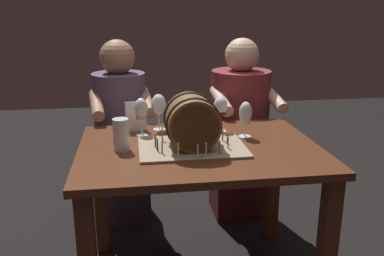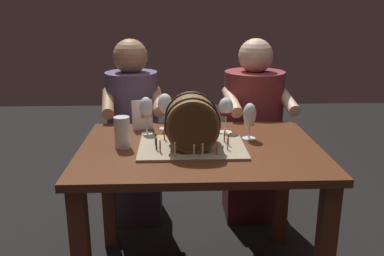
{
  "view_description": "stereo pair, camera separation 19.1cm",
  "coord_description": "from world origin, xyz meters",
  "px_view_note": "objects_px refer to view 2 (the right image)",
  "views": [
    {
      "loc": [
        -0.3,
        -1.84,
        1.39
      ],
      "look_at": [
        -0.04,
        -0.03,
        0.84
      ],
      "focal_mm": 38.68,
      "sensor_mm": 36.0,
      "label": 1
    },
    {
      "loc": [
        -0.11,
        -1.86,
        1.39
      ],
      "look_at": [
        -0.04,
        -0.03,
        0.84
      ],
      "focal_mm": 38.68,
      "sensor_mm": 36.0,
      "label": 2
    }
  ],
  "objects_px": {
    "menu_card": "(142,115)",
    "wine_glass_red": "(226,108)",
    "wine_glass_white": "(250,116)",
    "person_seated_left": "(134,140)",
    "wine_glass_rose": "(146,109)",
    "dining_table": "(200,171)",
    "barrel_cake": "(192,125)",
    "person_seated_right": "(252,134)",
    "wine_glass_empty": "(165,104)",
    "beer_pint": "(122,134)"
  },
  "relations": [
    {
      "from": "barrel_cake",
      "to": "wine_glass_rose",
      "type": "height_order",
      "value": "barrel_cake"
    },
    {
      "from": "barrel_cake",
      "to": "wine_glass_white",
      "type": "distance_m",
      "value": 0.32
    },
    {
      "from": "beer_pint",
      "to": "wine_glass_white",
      "type": "bearing_deg",
      "value": 10.43
    },
    {
      "from": "wine_glass_empty",
      "to": "wine_glass_red",
      "type": "bearing_deg",
      "value": -14.45
    },
    {
      "from": "menu_card",
      "to": "person_seated_left",
      "type": "relative_size",
      "value": 0.13
    },
    {
      "from": "barrel_cake",
      "to": "menu_card",
      "type": "xyz_separation_m",
      "value": [
        -0.25,
        0.32,
        -0.04
      ]
    },
    {
      "from": "wine_glass_red",
      "to": "person_seated_right",
      "type": "bearing_deg",
      "value": 63.87
    },
    {
      "from": "beer_pint",
      "to": "person_seated_right",
      "type": "bearing_deg",
      "value": 43.47
    },
    {
      "from": "wine_glass_red",
      "to": "person_seated_left",
      "type": "height_order",
      "value": "person_seated_left"
    },
    {
      "from": "dining_table",
      "to": "wine_glass_white",
      "type": "relative_size",
      "value": 6.2
    },
    {
      "from": "wine_glass_red",
      "to": "wine_glass_white",
      "type": "relative_size",
      "value": 1.03
    },
    {
      "from": "wine_glass_white",
      "to": "beer_pint",
      "type": "height_order",
      "value": "wine_glass_white"
    },
    {
      "from": "beer_pint",
      "to": "menu_card",
      "type": "distance_m",
      "value": 0.31
    },
    {
      "from": "person_seated_left",
      "to": "wine_glass_red",
      "type": "bearing_deg",
      "value": -42.52
    },
    {
      "from": "person_seated_left",
      "to": "person_seated_right",
      "type": "bearing_deg",
      "value": 0.03
    },
    {
      "from": "dining_table",
      "to": "person_seated_left",
      "type": "distance_m",
      "value": 0.81
    },
    {
      "from": "wine_glass_white",
      "to": "wine_glass_rose",
      "type": "distance_m",
      "value": 0.53
    },
    {
      "from": "wine_glass_rose",
      "to": "person_seated_left",
      "type": "distance_m",
      "value": 0.61
    },
    {
      "from": "wine_glass_empty",
      "to": "menu_card",
      "type": "xyz_separation_m",
      "value": [
        -0.12,
        -0.0,
        -0.06
      ]
    },
    {
      "from": "wine_glass_rose",
      "to": "beer_pint",
      "type": "distance_m",
      "value": 0.24
    },
    {
      "from": "person_seated_right",
      "to": "wine_glass_rose",
      "type": "bearing_deg",
      "value": -142.62
    },
    {
      "from": "wine_glass_empty",
      "to": "wine_glass_white",
      "type": "distance_m",
      "value": 0.46
    },
    {
      "from": "dining_table",
      "to": "person_seated_right",
      "type": "xyz_separation_m",
      "value": [
        0.39,
        0.71,
        -0.04
      ]
    },
    {
      "from": "wine_glass_white",
      "to": "person_seated_right",
      "type": "relative_size",
      "value": 0.15
    },
    {
      "from": "barrel_cake",
      "to": "wine_glass_red",
      "type": "relative_size",
      "value": 2.62
    },
    {
      "from": "person_seated_left",
      "to": "wine_glass_rose",
      "type": "bearing_deg",
      "value": -76.25
    },
    {
      "from": "barrel_cake",
      "to": "person_seated_right",
      "type": "xyz_separation_m",
      "value": [
        0.43,
        0.74,
        -0.28
      ]
    },
    {
      "from": "person_seated_left",
      "to": "person_seated_right",
      "type": "distance_m",
      "value": 0.78
    },
    {
      "from": "wine_glass_empty",
      "to": "person_seated_left",
      "type": "relative_size",
      "value": 0.16
    },
    {
      "from": "barrel_cake",
      "to": "menu_card",
      "type": "relative_size",
      "value": 3.1
    },
    {
      "from": "dining_table",
      "to": "beer_pint",
      "type": "bearing_deg",
      "value": -179.37
    },
    {
      "from": "wine_glass_empty",
      "to": "person_seated_right",
      "type": "relative_size",
      "value": 0.16
    },
    {
      "from": "barrel_cake",
      "to": "beer_pint",
      "type": "relative_size",
      "value": 3.32
    },
    {
      "from": "wine_glass_red",
      "to": "wine_glass_empty",
      "type": "height_order",
      "value": "wine_glass_empty"
    },
    {
      "from": "dining_table",
      "to": "barrel_cake",
      "type": "xyz_separation_m",
      "value": [
        -0.04,
        -0.03,
        0.24
      ]
    },
    {
      "from": "barrel_cake",
      "to": "wine_glass_empty",
      "type": "distance_m",
      "value": 0.35
    },
    {
      "from": "beer_pint",
      "to": "person_seated_right",
      "type": "distance_m",
      "value": 1.06
    },
    {
      "from": "menu_card",
      "to": "wine_glass_red",
      "type": "bearing_deg",
      "value": -24.72
    },
    {
      "from": "wine_glass_empty",
      "to": "menu_card",
      "type": "bearing_deg",
      "value": -177.75
    },
    {
      "from": "dining_table",
      "to": "wine_glass_white",
      "type": "height_order",
      "value": "wine_glass_white"
    },
    {
      "from": "barrel_cake",
      "to": "person_seated_right",
      "type": "distance_m",
      "value": 0.9
    },
    {
      "from": "menu_card",
      "to": "barrel_cake",
      "type": "bearing_deg",
      "value": -66.64
    },
    {
      "from": "menu_card",
      "to": "person_seated_right",
      "type": "bearing_deg",
      "value": 16.47
    },
    {
      "from": "beer_pint",
      "to": "person_seated_left",
      "type": "height_order",
      "value": "person_seated_left"
    },
    {
      "from": "wine_glass_red",
      "to": "wine_glass_empty",
      "type": "distance_m",
      "value": 0.33
    },
    {
      "from": "person_seated_right",
      "to": "person_seated_left",
      "type": "bearing_deg",
      "value": -179.97
    },
    {
      "from": "barrel_cake",
      "to": "wine_glass_empty",
      "type": "bearing_deg",
      "value": 111.78
    },
    {
      "from": "dining_table",
      "to": "wine_glass_white",
      "type": "distance_m",
      "value": 0.37
    },
    {
      "from": "wine_glass_white",
      "to": "person_seated_left",
      "type": "relative_size",
      "value": 0.15
    },
    {
      "from": "wine_glass_rose",
      "to": "beer_pint",
      "type": "height_order",
      "value": "wine_glass_rose"
    }
  ]
}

